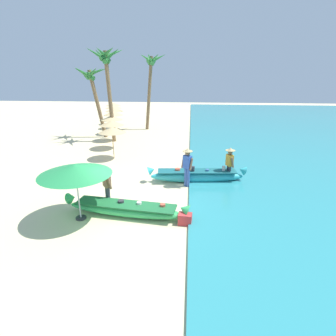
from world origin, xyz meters
name	(u,v)px	position (x,y,z in m)	size (l,w,h in m)	color
ground_plane	(138,209)	(0.00, 0.00, 0.00)	(80.00, 80.00, 0.00)	beige
boat_green_foreground	(126,209)	(-0.33, -0.46, 0.25)	(4.66, 1.25, 0.73)	#38B760
boat_cyan_midground	(197,176)	(2.27, 2.90, 0.31)	(4.66, 1.05, 0.84)	#33B2BC
person_vendor_hatted	(187,165)	(1.81, 2.35, 1.03)	(0.56, 0.49, 1.79)	#3D5BA8
person_tourist_customer	(107,185)	(-1.16, 0.15, 0.91)	(0.48, 0.56, 1.61)	#333842
person_vendor_assistant	(229,162)	(3.76, 3.03, 0.97)	(0.44, 0.58, 1.68)	#333842
patio_umbrella_large	(75,170)	(-1.87, -0.84, 1.85)	(2.42, 2.42, 2.04)	#B7B7BC
parasol_row_0	(112,130)	(-2.63, 6.16, 1.75)	(1.60, 1.60, 1.91)	#8E6B47
parasol_row_1	(112,123)	(-3.33, 8.43, 1.75)	(1.60, 1.60, 1.91)	#8E6B47
parasol_row_2	(111,118)	(-3.97, 10.63, 1.75)	(1.60, 1.60, 1.91)	#8E6B47
parasol_row_3	(113,113)	(-4.51, 12.97, 1.75)	(1.60, 1.60, 1.91)	#8E6B47
parasol_row_4	(114,110)	(-5.06, 15.27, 1.75)	(1.60, 1.60, 1.91)	#8E6B47
parasol_row_5	(113,107)	(-5.76, 17.48, 1.75)	(1.60, 1.60, 1.91)	#8E6B47
parasol_row_6	(113,104)	(-6.43, 19.77, 1.75)	(1.60, 1.60, 1.91)	#8E6B47
palm_tree_tall_inland	(107,65)	(-4.00, 10.51, 5.39)	(2.54, 2.76, 6.67)	brown
palm_tree_leaning_seaward	(151,68)	(-1.56, 15.30, 5.31)	(2.48, 2.46, 6.56)	brown
palm_tree_mid_cluster	(91,80)	(-5.68, 11.75, 4.42)	(2.87, 2.68, 5.45)	brown
cooler_box	(185,219)	(1.81, -0.89, 0.19)	(0.46, 0.33, 0.38)	#C63838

